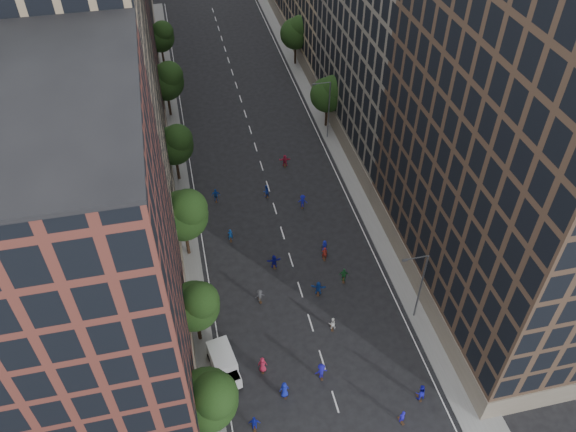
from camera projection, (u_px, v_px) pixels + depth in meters
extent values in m
plane|color=black|center=(262.00, 168.00, 76.32)|extent=(240.00, 240.00, 0.00)
cube|color=slate|center=(169.00, 147.00, 79.72)|extent=(4.00, 105.00, 0.15)
cube|color=slate|center=(332.00, 127.00, 83.61)|extent=(4.00, 105.00, 0.15)
cube|color=brown|center=(80.00, 273.00, 42.25)|extent=(14.00, 22.00, 30.00)
cube|color=#958061|center=(86.00, 91.00, 58.16)|extent=(14.00, 26.00, 34.00)
cube|color=brown|center=(98.00, 27.00, 76.73)|extent=(14.00, 20.00, 28.00)
cube|color=#453225|center=(521.00, 146.00, 49.26)|extent=(14.00, 30.00, 36.00)
cube|color=#696357|center=(399.00, 26.00, 71.13)|extent=(14.00, 28.00, 33.00)
cylinder|color=black|center=(211.00, 422.00, 47.27)|extent=(0.36, 0.36, 3.96)
sphere|color=black|center=(206.00, 400.00, 44.84)|extent=(5.20, 5.20, 5.20)
sphere|color=black|center=(214.00, 396.00, 43.69)|extent=(3.90, 3.90, 3.90)
cylinder|color=black|center=(198.00, 328.00, 54.56)|extent=(0.36, 0.36, 3.70)
sphere|color=black|center=(195.00, 306.00, 52.29)|extent=(4.80, 4.80, 4.80)
sphere|color=black|center=(200.00, 301.00, 51.23)|extent=(3.60, 3.60, 3.60)
cylinder|color=black|center=(187.00, 241.00, 63.01)|extent=(0.36, 0.36, 4.22)
sphere|color=black|center=(183.00, 216.00, 60.41)|extent=(5.60, 5.60, 5.60)
sphere|color=black|center=(188.00, 208.00, 59.18)|extent=(4.20, 4.20, 4.20)
cylinder|color=black|center=(177.00, 168.00, 73.20)|extent=(0.36, 0.36, 3.87)
sphere|color=black|center=(174.00, 146.00, 70.82)|extent=(5.00, 5.00, 5.00)
sphere|color=black|center=(178.00, 139.00, 69.72)|extent=(3.75, 3.75, 3.75)
cylinder|color=black|center=(169.00, 104.00, 84.65)|extent=(0.36, 0.36, 4.05)
sphere|color=black|center=(166.00, 82.00, 82.16)|extent=(5.40, 5.40, 5.40)
sphere|color=black|center=(169.00, 75.00, 80.97)|extent=(4.05, 4.05, 4.05)
cylinder|color=black|center=(163.00, 57.00, 96.25)|extent=(0.36, 0.36, 3.78)
sphere|color=black|center=(160.00, 38.00, 93.92)|extent=(4.80, 4.80, 4.80)
sphere|color=black|center=(163.00, 32.00, 92.86)|extent=(3.60, 3.60, 3.60)
cylinder|color=black|center=(326.00, 115.00, 82.63)|extent=(0.36, 0.36, 3.74)
sphere|color=black|center=(327.00, 95.00, 80.33)|extent=(5.00, 5.00, 5.00)
sphere|color=black|center=(333.00, 88.00, 79.23)|extent=(3.75, 3.75, 3.75)
cylinder|color=black|center=(295.00, 54.00, 96.94)|extent=(0.36, 0.36, 3.96)
sphere|color=black|center=(295.00, 34.00, 94.51)|extent=(5.20, 5.20, 5.20)
sphere|color=black|center=(300.00, 27.00, 93.36)|extent=(3.90, 3.90, 3.90)
cylinder|color=#595B60|center=(420.00, 288.00, 54.86)|extent=(0.18, 0.18, 9.00)
cylinder|color=#595B60|center=(416.00, 258.00, 51.63)|extent=(2.40, 0.12, 0.12)
cube|color=#595B60|center=(405.00, 260.00, 51.48)|extent=(0.50, 0.22, 0.15)
cylinder|color=#595B60|center=(329.00, 111.00, 78.60)|extent=(0.18, 0.18, 9.00)
cylinder|color=#595B60|center=(322.00, 83.00, 75.36)|extent=(2.40, 0.12, 0.12)
cube|color=#595B60|center=(314.00, 84.00, 75.22)|extent=(0.50, 0.22, 0.15)
cube|color=silver|center=(222.00, 359.00, 52.44)|extent=(2.60, 3.78, 2.13)
cube|color=silver|center=(230.00, 380.00, 51.25)|extent=(2.17, 1.86, 1.35)
cube|color=black|center=(229.00, 377.00, 50.82)|extent=(1.93, 1.54, 0.10)
cylinder|color=black|center=(221.00, 390.00, 51.21)|extent=(0.36, 0.77, 0.74)
cylinder|color=black|center=(241.00, 383.00, 51.76)|extent=(0.36, 0.77, 0.74)
cylinder|color=black|center=(209.00, 358.00, 53.78)|extent=(0.36, 0.77, 0.74)
cylinder|color=black|center=(229.00, 351.00, 54.33)|extent=(0.36, 0.77, 0.74)
imported|color=#121D99|center=(284.00, 390.00, 50.62)|extent=(0.98, 0.68, 1.89)
imported|color=#1C16B9|center=(402.00, 417.00, 48.87)|extent=(0.65, 0.49, 1.60)
imported|color=#1817BC|center=(420.00, 393.00, 50.41)|extent=(0.96, 0.76, 1.91)
imported|color=#161191|center=(321.00, 371.00, 52.02)|extent=(1.25, 0.78, 1.86)
imported|color=#141EA5|center=(255.00, 423.00, 48.32)|extent=(1.11, 0.62, 1.79)
imported|color=#123A96|center=(318.00, 288.00, 59.49)|extent=(1.69, 1.01, 1.74)
imported|color=maroon|center=(263.00, 365.00, 52.55)|extent=(0.99, 0.74, 1.85)
imported|color=maroon|center=(324.00, 253.00, 63.25)|extent=(0.69, 0.50, 1.76)
imported|color=silver|center=(332.00, 324.00, 56.24)|extent=(0.80, 0.66, 1.51)
imported|color=#36373A|center=(260.00, 296.00, 58.82)|extent=(1.10, 0.72, 1.61)
imported|color=#1C5E2A|center=(344.00, 275.00, 60.80)|extent=(1.15, 0.74, 1.82)
imported|color=#121393|center=(274.00, 262.00, 62.36)|extent=(1.58, 0.53, 1.70)
imported|color=#121A93|center=(325.00, 246.00, 64.23)|extent=(0.88, 0.72, 1.55)
imported|color=blue|center=(230.00, 235.00, 65.52)|extent=(0.62, 0.42, 1.64)
imported|color=navy|center=(266.00, 191.00, 71.36)|extent=(0.99, 0.87, 1.70)
imported|color=#13169A|center=(303.00, 201.00, 69.82)|extent=(1.32, 1.02, 1.80)
imported|color=#1340A0|center=(216.00, 195.00, 70.64)|extent=(1.14, 0.63, 1.84)
imported|color=#AE1D3C|center=(285.00, 161.00, 76.09)|extent=(1.64, 0.70, 1.71)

